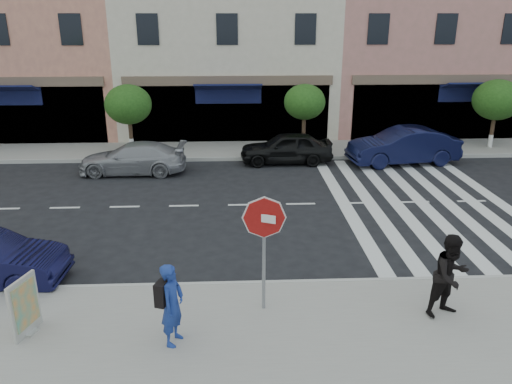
% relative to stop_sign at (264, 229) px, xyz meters
% --- Properties ---
extents(ground, '(120.00, 120.00, 0.00)m').
position_rel_stop_sign_xyz_m(ground, '(-0.32, 2.62, -2.02)').
color(ground, black).
rests_on(ground, ground).
extents(sidewalk_near, '(60.00, 4.50, 0.15)m').
position_rel_stop_sign_xyz_m(sidewalk_near, '(-0.32, -1.13, -1.94)').
color(sidewalk_near, gray).
rests_on(sidewalk_near, ground).
extents(sidewalk_far, '(60.00, 3.00, 0.15)m').
position_rel_stop_sign_xyz_m(sidewalk_far, '(-0.32, 13.62, -1.94)').
color(sidewalk_far, gray).
rests_on(sidewalk_far, ground).
extents(building_centre, '(11.00, 9.00, 11.00)m').
position_rel_stop_sign_xyz_m(building_centre, '(-0.82, 19.62, 3.48)').
color(building_centre, beige).
rests_on(building_centre, ground).
extents(building_east_mid, '(13.00, 9.00, 13.00)m').
position_rel_stop_sign_xyz_m(building_east_mid, '(11.18, 19.62, 4.48)').
color(building_east_mid, tan).
rests_on(building_east_mid, ground).
extents(street_tree_wb, '(2.10, 2.10, 3.06)m').
position_rel_stop_sign_xyz_m(street_tree_wb, '(-5.32, 13.42, 0.29)').
color(street_tree_wb, '#473323').
rests_on(street_tree_wb, sidewalk_far).
extents(street_tree_c, '(1.90, 1.90, 3.04)m').
position_rel_stop_sign_xyz_m(street_tree_c, '(2.68, 13.42, 0.34)').
color(street_tree_c, '#473323').
rests_on(street_tree_c, sidewalk_far).
extents(street_tree_ea, '(2.20, 2.20, 3.19)m').
position_rel_stop_sign_xyz_m(street_tree_ea, '(11.68, 13.42, 0.37)').
color(street_tree_ea, '#473323').
rests_on(street_tree_ea, sidewalk_far).
extents(stop_sign, '(0.84, 0.39, 2.58)m').
position_rel_stop_sign_xyz_m(stop_sign, '(0.00, 0.00, 0.00)').
color(stop_sign, gray).
rests_on(stop_sign, sidewalk_near).
extents(photographer, '(0.57, 0.70, 1.67)m').
position_rel_stop_sign_xyz_m(photographer, '(-1.80, -1.09, -1.03)').
color(photographer, navy).
rests_on(photographer, sidewalk_near).
extents(walker, '(1.07, 0.97, 1.82)m').
position_rel_stop_sign_xyz_m(walker, '(3.85, -0.38, -0.96)').
color(walker, black).
rests_on(walker, sidewalk_near).
extents(poster_board, '(0.35, 0.78, 1.21)m').
position_rel_stop_sign_xyz_m(poster_board, '(-4.73, -0.67, -1.28)').
color(poster_board, beige).
rests_on(poster_board, sidewalk_near).
extents(car_far_left, '(4.35, 1.86, 1.25)m').
position_rel_stop_sign_xyz_m(car_far_left, '(-4.72, 10.48, -1.39)').
color(car_far_left, gray).
rests_on(car_far_left, ground).
extents(car_far_mid, '(3.99, 1.64, 1.35)m').
position_rel_stop_sign_xyz_m(car_far_mid, '(1.69, 11.69, -1.34)').
color(car_far_mid, black).
rests_on(car_far_mid, ground).
extents(car_far_right, '(4.90, 2.24, 1.56)m').
position_rel_stop_sign_xyz_m(car_far_right, '(6.73, 11.37, -1.24)').
color(car_far_right, black).
rests_on(car_far_right, ground).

